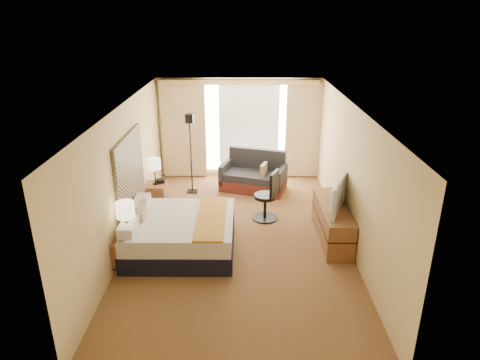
{
  "coord_description": "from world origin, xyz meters",
  "views": [
    {
      "loc": [
        0.09,
        -7.41,
        4.16
      ],
      "look_at": [
        0.04,
        0.4,
        1.07
      ],
      "focal_mm": 32.0,
      "sensor_mm": 36.0,
      "label": 1
    }
  ],
  "objects_px": {
    "bed": "(180,233)",
    "television": "(334,195)",
    "loveseat": "(254,177)",
    "floor_lamp": "(190,138)",
    "lamp_left": "(125,210)",
    "media_dresser": "(332,222)",
    "lamp_right": "(154,165)",
    "nightstand_right": "(156,195)",
    "desk_chair": "(268,198)",
    "nightstand_left": "(129,253)"
  },
  "relations": [
    {
      "from": "bed",
      "to": "loveseat",
      "type": "bearing_deg",
      "value": 64.13
    },
    {
      "from": "bed",
      "to": "desk_chair",
      "type": "height_order",
      "value": "desk_chair"
    },
    {
      "from": "desk_chair",
      "to": "television",
      "type": "bearing_deg",
      "value": -16.4
    },
    {
      "from": "nightstand_left",
      "to": "nightstand_right",
      "type": "height_order",
      "value": "same"
    },
    {
      "from": "nightstand_left",
      "to": "lamp_right",
      "type": "bearing_deg",
      "value": 89.76
    },
    {
      "from": "loveseat",
      "to": "lamp_left",
      "type": "height_order",
      "value": "lamp_left"
    },
    {
      "from": "nightstand_left",
      "to": "television",
      "type": "height_order",
      "value": "television"
    },
    {
      "from": "floor_lamp",
      "to": "media_dresser",
      "type": "bearing_deg",
      "value": -37.66
    },
    {
      "from": "nightstand_left",
      "to": "floor_lamp",
      "type": "height_order",
      "value": "floor_lamp"
    },
    {
      "from": "media_dresser",
      "to": "loveseat",
      "type": "height_order",
      "value": "loveseat"
    },
    {
      "from": "lamp_right",
      "to": "nightstand_right",
      "type": "bearing_deg",
      "value": 131.14
    },
    {
      "from": "media_dresser",
      "to": "desk_chair",
      "type": "relative_size",
      "value": 1.63
    },
    {
      "from": "floor_lamp",
      "to": "desk_chair",
      "type": "distance_m",
      "value": 2.47
    },
    {
      "from": "floor_lamp",
      "to": "television",
      "type": "height_order",
      "value": "floor_lamp"
    },
    {
      "from": "loveseat",
      "to": "television",
      "type": "height_order",
      "value": "television"
    },
    {
      "from": "media_dresser",
      "to": "lamp_left",
      "type": "xyz_separation_m",
      "value": [
        -3.7,
        -0.98,
        0.71
      ]
    },
    {
      "from": "nightstand_left",
      "to": "lamp_left",
      "type": "relative_size",
      "value": 0.84
    },
    {
      "from": "media_dresser",
      "to": "bed",
      "type": "bearing_deg",
      "value": -170.91
    },
    {
      "from": "nightstand_right",
      "to": "bed",
      "type": "bearing_deg",
      "value": -67.05
    },
    {
      "from": "bed",
      "to": "desk_chair",
      "type": "distance_m",
      "value": 2.12
    },
    {
      "from": "loveseat",
      "to": "television",
      "type": "bearing_deg",
      "value": -44.25
    },
    {
      "from": "media_dresser",
      "to": "lamp_right",
      "type": "height_order",
      "value": "lamp_right"
    },
    {
      "from": "nightstand_left",
      "to": "lamp_right",
      "type": "relative_size",
      "value": 0.91
    },
    {
      "from": "nightstand_right",
      "to": "lamp_left",
      "type": "height_order",
      "value": "lamp_left"
    },
    {
      "from": "bed",
      "to": "television",
      "type": "height_order",
      "value": "television"
    },
    {
      "from": "nightstand_left",
      "to": "television",
      "type": "xyz_separation_m",
      "value": [
        3.65,
        0.89,
        0.73
      ]
    },
    {
      "from": "desk_chair",
      "to": "lamp_right",
      "type": "bearing_deg",
      "value": -170.3
    },
    {
      "from": "nightstand_right",
      "to": "television",
      "type": "distance_m",
      "value": 4.05
    },
    {
      "from": "media_dresser",
      "to": "desk_chair",
      "type": "height_order",
      "value": "desk_chair"
    },
    {
      "from": "nightstand_right",
      "to": "bed",
      "type": "xyz_separation_m",
      "value": [
        0.81,
        -1.91,
        0.07
      ]
    },
    {
      "from": "floor_lamp",
      "to": "lamp_right",
      "type": "xyz_separation_m",
      "value": [
        -0.71,
        -0.86,
        -0.36
      ]
    },
    {
      "from": "floor_lamp",
      "to": "lamp_left",
      "type": "xyz_separation_m",
      "value": [
        -0.72,
        -3.28,
        -0.32
      ]
    },
    {
      "from": "lamp_right",
      "to": "floor_lamp",
      "type": "bearing_deg",
      "value": 50.55
    },
    {
      "from": "media_dresser",
      "to": "loveseat",
      "type": "xyz_separation_m",
      "value": [
        -1.46,
        2.49,
        -0.03
      ]
    },
    {
      "from": "bed",
      "to": "lamp_left",
      "type": "distance_m",
      "value": 1.2
    },
    {
      "from": "desk_chair",
      "to": "bed",
      "type": "bearing_deg",
      "value": -119.0
    },
    {
      "from": "nightstand_right",
      "to": "lamp_left",
      "type": "distance_m",
      "value": 2.55
    },
    {
      "from": "nightstand_right",
      "to": "lamp_right",
      "type": "bearing_deg",
      "value": -48.86
    },
    {
      "from": "nightstand_right",
      "to": "floor_lamp",
      "type": "distance_m",
      "value": 1.57
    },
    {
      "from": "nightstand_right",
      "to": "lamp_right",
      "type": "distance_m",
      "value": 0.74
    },
    {
      "from": "bed",
      "to": "desk_chair",
      "type": "bearing_deg",
      "value": 37.29
    },
    {
      "from": "media_dresser",
      "to": "lamp_right",
      "type": "xyz_separation_m",
      "value": [
        -3.69,
        1.44,
        0.67
      ]
    },
    {
      "from": "media_dresser",
      "to": "floor_lamp",
      "type": "relative_size",
      "value": 0.92
    },
    {
      "from": "floor_lamp",
      "to": "lamp_right",
      "type": "relative_size",
      "value": 3.23
    },
    {
      "from": "nightstand_left",
      "to": "media_dresser",
      "type": "distance_m",
      "value": 3.85
    },
    {
      "from": "nightstand_left",
      "to": "floor_lamp",
      "type": "relative_size",
      "value": 0.28
    },
    {
      "from": "desk_chair",
      "to": "lamp_right",
      "type": "xyz_separation_m",
      "value": [
        -2.48,
        0.62,
        0.53
      ]
    },
    {
      "from": "nightstand_left",
      "to": "nightstand_right",
      "type": "distance_m",
      "value": 2.5
    },
    {
      "from": "nightstand_left",
      "to": "television",
      "type": "bearing_deg",
      "value": 13.75
    },
    {
      "from": "bed",
      "to": "television",
      "type": "xyz_separation_m",
      "value": [
        2.84,
        0.31,
        0.66
      ]
    }
  ]
}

